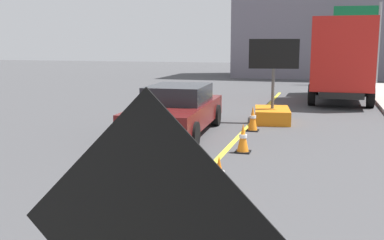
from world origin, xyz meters
name	(u,v)px	position (x,y,z in m)	size (l,w,h in m)	color
lane_center_stripe	(167,213)	(0.00, 6.00, 0.00)	(0.14, 36.00, 0.01)	yellow
roadwork_sign	(150,238)	(1.31, 1.97, 1.47)	(1.63, 0.09, 2.33)	#593819
arrow_board_trailer	(272,108)	(0.62, 14.72, 0.48)	(1.59, 1.94, 2.70)	orange
box_truck	(342,58)	(2.91, 21.03, 1.91)	(2.66, 6.72, 3.58)	black
pickup_car	(177,110)	(-1.78, 11.97, 0.70)	(2.15, 4.95, 1.38)	#591414
highway_guide_sign	(365,29)	(4.48, 29.94, 3.42)	(2.79, 0.29, 5.00)	gray
far_building_block	(360,9)	(4.53, 36.67, 5.06)	(18.13, 6.74, 10.13)	slate
traffic_cone_mid_lane	(219,176)	(0.59, 6.96, 0.35)	(0.36, 0.36, 0.72)	black
traffic_cone_far_lane	(243,138)	(0.43, 10.23, 0.34)	(0.36, 0.36, 0.69)	black
traffic_cone_curbside	(253,119)	(0.24, 12.99, 0.37)	(0.36, 0.36, 0.74)	black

